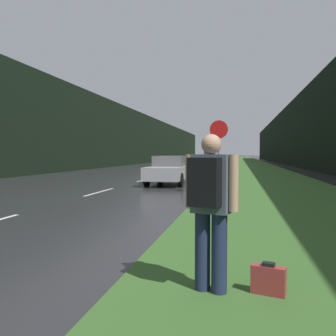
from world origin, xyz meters
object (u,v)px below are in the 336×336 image
object	(u,v)px
hitchhiker_with_backpack	(210,203)
car_passing_near	(170,170)
car_passing_far	(199,163)
delivery_truck	(210,153)
stop_sign	(219,149)
suitcase	(268,281)

from	to	relation	value
hitchhiker_with_backpack	car_passing_near	distance (m)	14.41
car_passing_far	delivery_truck	distance (m)	63.13
car_passing_near	car_passing_far	bearing A→B (deg)	-90.00
stop_sign	delivery_truck	size ratio (longest dim) A/B	0.32
hitchhiker_with_backpack	car_passing_near	xyz separation A→B (m)	(-3.20, 14.05, -0.30)
car_passing_near	delivery_truck	world-z (taller)	delivery_truck
car_passing_near	car_passing_far	xyz separation A→B (m)	(0.00, 14.03, -0.00)
hitchhiker_with_backpack	delivery_truck	size ratio (longest dim) A/B	0.20
delivery_truck	hitchhiker_with_backpack	bearing A→B (deg)	-85.38
stop_sign	car_passing_far	xyz separation A→B (m)	(-2.75, 18.32, -1.02)
hitchhiker_with_backpack	suitcase	world-z (taller)	hitchhiker_with_backpack
hitchhiker_with_backpack	suitcase	size ratio (longest dim) A/B	4.60
suitcase	car_passing_near	xyz separation A→B (m)	(-3.85, 13.98, 0.56)
car_passing_near	delivery_truck	xyz separation A→B (m)	(-4.15, 77.01, 1.11)
car_passing_far	stop_sign	bearing A→B (deg)	98.54
stop_sign	suitcase	world-z (taller)	stop_sign
stop_sign	delivery_truck	distance (m)	81.59
stop_sign	hitchhiker_with_backpack	distance (m)	9.79
car_passing_near	delivery_truck	distance (m)	77.13
suitcase	car_passing_far	distance (m)	28.28
stop_sign	car_passing_far	world-z (taller)	stop_sign
hitchhiker_with_backpack	delivery_truck	world-z (taller)	delivery_truck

